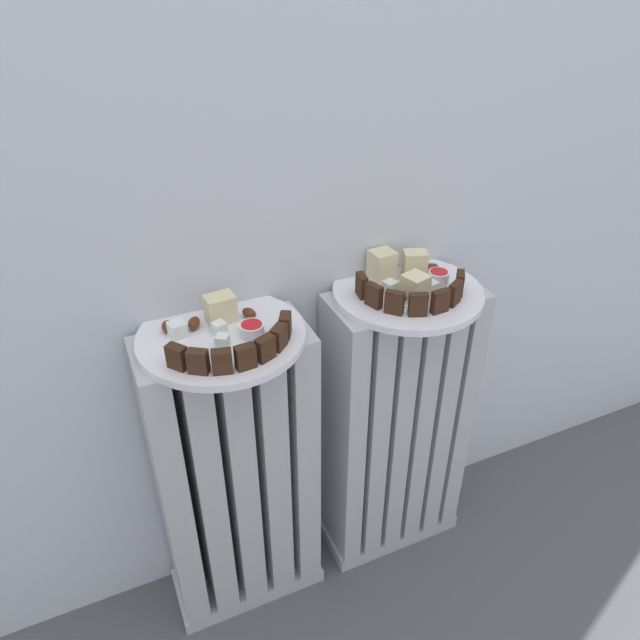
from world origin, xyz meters
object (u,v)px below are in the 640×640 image
object	(u,v)px
plate_left	(221,336)
jam_bowl_left	(252,329)
radiator_right	(395,428)
jam_bowl_right	(438,277)
fork	(384,291)
plate_right	(408,292)
radiator_left	(237,479)

from	to	relation	value
plate_left	jam_bowl_left	xyz separation A→B (m)	(0.04, -0.02, 0.02)
radiator_right	jam_bowl_right	size ratio (longest dim) A/B	16.46
radiator_right	plate_left	size ratio (longest dim) A/B	2.36
radiator_right	plate_left	distance (m)	0.45
plate_left	radiator_right	bearing A→B (deg)	0.00
jam_bowl_left	radiator_right	bearing A→B (deg)	4.78
radiator_right	fork	world-z (taller)	fork
jam_bowl_left	jam_bowl_right	xyz separation A→B (m)	(0.34, 0.02, 0.00)
plate_right	radiator_left	bearing A→B (deg)	180.00
radiator_left	fork	distance (m)	0.43
radiator_right	jam_bowl_right	bearing A→B (deg)	-4.89
plate_left	jam_bowl_left	distance (m)	0.05
radiator_left	plate_right	world-z (taller)	plate_right
radiator_left	jam_bowl_left	bearing A→B (deg)	-29.96
fork	jam_bowl_left	bearing A→B (deg)	-172.69
radiator_left	radiator_right	bearing A→B (deg)	0.00
fork	plate_left	bearing A→B (deg)	-178.54
radiator_left	jam_bowl_right	world-z (taller)	jam_bowl_right
plate_left	plate_right	distance (m)	0.33
fork	radiator_right	bearing A→B (deg)	-9.52
plate_left	plate_right	size ratio (longest dim) A/B	1.00
plate_right	jam_bowl_left	world-z (taller)	jam_bowl_left
radiator_right	plate_right	size ratio (longest dim) A/B	2.36
fork	radiator_left	bearing A→B (deg)	-178.54
radiator_right	fork	bearing A→B (deg)	170.48
radiator_left	plate_left	bearing A→B (deg)	180.00
fork	jam_bowl_right	bearing A→B (deg)	-6.91
radiator_right	plate_right	bearing A→B (deg)	0.00
radiator_left	fork	xyz separation A→B (m)	(0.28, 0.01, 0.32)
plate_left	radiator_left	bearing A→B (deg)	0.00
plate_right	jam_bowl_right	size ratio (longest dim) A/B	6.97
jam_bowl_right	fork	world-z (taller)	jam_bowl_right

